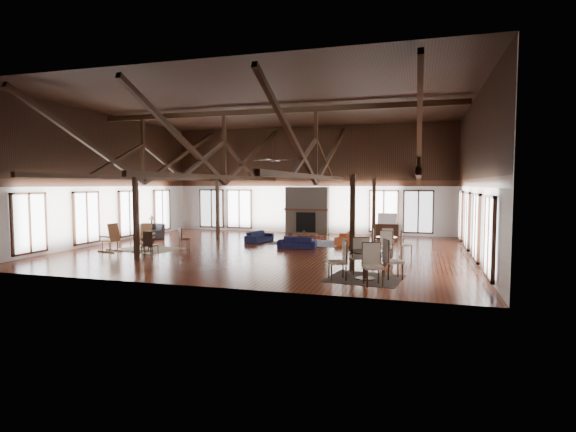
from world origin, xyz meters
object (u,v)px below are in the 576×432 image
(tv_console, at_px, (386,230))
(coffee_table, at_px, (305,235))
(sofa_navy_left, at_px, (259,237))
(sofa_orange, at_px, (345,238))
(cafe_table_near, at_px, (366,260))
(cafe_table_far, at_px, (387,243))
(sofa_navy_front, at_px, (297,243))
(armchair, at_px, (151,231))

(tv_console, bearing_deg, coffee_table, -129.92)
(sofa_navy_left, relative_size, sofa_orange, 0.92)
(cafe_table_near, bearing_deg, cafe_table_far, 86.30)
(cafe_table_far, relative_size, tv_console, 1.53)
(sofa_navy_left, height_order, cafe_table_near, cafe_table_near)
(cafe_table_near, bearing_deg, coffee_table, 116.37)
(sofa_navy_front, height_order, tv_console, tv_console)
(cafe_table_near, relative_size, cafe_table_far, 1.14)
(tv_console, bearing_deg, cafe_table_far, -85.96)
(sofa_navy_left, relative_size, cafe_table_near, 0.77)
(sofa_navy_front, xyz_separation_m, cafe_table_near, (3.56, -5.57, 0.33))
(armchair, bearing_deg, cafe_table_near, -84.65)
(sofa_navy_front, bearing_deg, coffee_table, 89.06)
(cafe_table_far, bearing_deg, coffee_table, 143.89)
(coffee_table, distance_m, cafe_table_near, 8.28)
(sofa_navy_front, height_order, cafe_table_near, cafe_table_near)
(sofa_navy_left, height_order, armchair, armchair)
(sofa_navy_front, height_order, sofa_navy_left, sofa_navy_left)
(sofa_navy_left, bearing_deg, tv_console, -41.39)
(sofa_navy_left, xyz_separation_m, sofa_orange, (4.02, 0.57, 0.02))
(coffee_table, bearing_deg, sofa_navy_front, -92.82)
(coffee_table, xyz_separation_m, armchair, (-7.96, -0.50, -0.01))
(cafe_table_far, bearing_deg, armchair, 168.65)
(armchair, relative_size, tv_console, 0.89)
(sofa_orange, height_order, coffee_table, sofa_orange)
(coffee_table, bearing_deg, cafe_table_far, -42.49)
(coffee_table, relative_size, tv_console, 0.92)
(sofa_navy_front, relative_size, cafe_table_near, 0.74)
(sofa_navy_left, bearing_deg, sofa_orange, -71.27)
(sofa_navy_front, height_order, armchair, armchair)
(cafe_table_near, xyz_separation_m, cafe_table_far, (0.29, 4.52, -0.06))
(coffee_table, relative_size, cafe_table_far, 0.60)
(coffee_table, distance_m, armchair, 7.97)
(sofa_orange, bearing_deg, coffee_table, -82.56)
(sofa_navy_left, relative_size, coffee_table, 1.46)
(coffee_table, relative_size, armchair, 1.04)
(armchair, bearing_deg, sofa_navy_left, -51.53)
(tv_console, bearing_deg, cafe_table_near, -88.99)
(tv_console, bearing_deg, sofa_orange, -113.07)
(armchair, xyz_separation_m, tv_console, (11.43, 4.65, -0.05))
(cafe_table_far, height_order, tv_console, cafe_table_far)
(coffee_table, bearing_deg, tv_console, 43.69)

